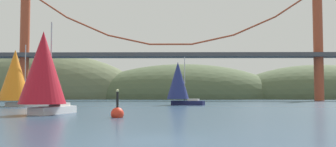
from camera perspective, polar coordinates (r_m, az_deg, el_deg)
ground_plane at (r=16.23m, az=-1.13°, el=-10.17°), size 360.00×360.00×0.00m
headland_left at (r=160.98m, az=-19.53°, el=-3.70°), size 87.26×44.00×38.08m
headland_right at (r=162.40m, az=22.22°, el=-3.64°), size 72.65×44.00×27.66m
headland_center at (r=151.18m, az=2.39°, el=-3.93°), size 81.16×44.00×28.24m
suspension_bridge at (r=111.86m, az=0.42°, el=3.49°), size 124.84×6.00×33.91m
sailboat_navy_sail at (r=66.53m, az=1.64°, el=-1.29°), size 7.37×5.23×8.64m
sailboat_crimson_sail at (r=37.15m, az=-18.60°, el=0.51°), size 5.36×7.71×9.11m
sailboat_orange_sail at (r=63.37m, az=-22.42°, el=-0.43°), size 8.78×6.11×9.88m
channel_buoy at (r=31.58m, az=-7.81°, el=-6.07°), size 1.10×1.10×2.64m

